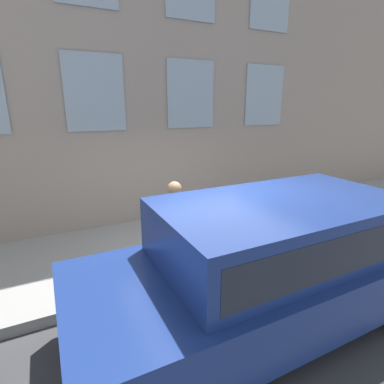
% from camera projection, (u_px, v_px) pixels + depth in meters
% --- Properties ---
extents(ground_plane, '(80.00, 80.00, 0.00)m').
position_uv_depth(ground_plane, '(206.00, 282.00, 5.08)').
color(ground_plane, '#38383A').
extents(sidewalk, '(2.84, 60.00, 0.17)m').
position_uv_depth(sidewalk, '(173.00, 244.00, 6.28)').
color(sidewalk, gray).
rests_on(sidewalk, ground_plane).
extents(building_facade, '(0.33, 40.00, 7.29)m').
position_uv_depth(building_facade, '(143.00, 69.00, 6.63)').
color(building_facade, gray).
rests_on(building_facade, ground_plane).
extents(fire_hydrant, '(0.31, 0.43, 0.68)m').
position_uv_depth(fire_hydrant, '(208.00, 243.00, 5.36)').
color(fire_hydrant, red).
rests_on(fire_hydrant, sidewalk).
extents(person, '(0.36, 0.24, 1.50)m').
position_uv_depth(person, '(175.00, 216.00, 5.10)').
color(person, '#232328').
rests_on(person, sidewalk).
extents(parked_truck_navy_near, '(2.03, 5.20, 1.74)m').
position_uv_depth(parked_truck_navy_near, '(276.00, 255.00, 3.95)').
color(parked_truck_navy_near, black).
rests_on(parked_truck_navy_near, ground_plane).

